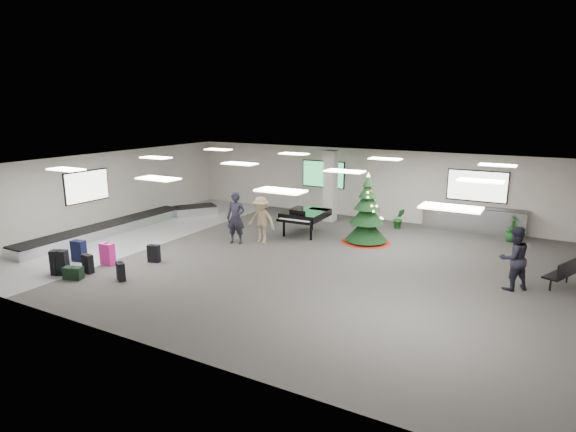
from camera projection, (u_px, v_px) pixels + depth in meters
The scene contains 20 objects.
ground at pixel (289, 257), 16.72m from camera, with size 18.00×18.00×0.00m, color #393633.
room_envelope at pixel (289, 187), 16.94m from camera, with size 18.02×14.02×3.21m.
baggage_carousel at pixel (127, 225), 20.34m from camera, with size 2.28×9.71×0.43m.
service_counter at pixel (473, 219), 19.85m from camera, with size 4.05×0.65×1.08m.
suitcase_0 at pixel (60, 263), 14.91m from camera, with size 0.58×0.46×0.81m.
suitcase_1 at pixel (88, 264), 15.12m from camera, with size 0.41×0.26×0.61m.
pink_suitcase at pixel (107, 254), 15.85m from camera, with size 0.48×0.29×0.75m.
suitcase_3 at pixel (154, 253), 16.14m from camera, with size 0.44×0.32×0.61m.
navy_suitcase at pixel (79, 251), 16.21m from camera, with size 0.50×0.34×0.74m.
suitcase_5 at pixel (56, 264), 15.00m from camera, with size 0.49×0.35×0.68m.
green_duffel at pixel (73, 273), 14.60m from camera, with size 0.63×0.45×0.40m.
suitcase_7 at pixel (121, 271), 14.47m from camera, with size 0.43×0.37×0.58m.
christmas_tree at pixel (367, 219), 18.32m from camera, with size 1.91×1.91×2.72m.
grand_piano at pixel (304, 215), 19.46m from camera, with size 1.60×2.02×1.13m.
bench at pixel (564, 272), 13.87m from camera, with size 0.95×1.39×0.84m.
traveler_a at pixel (236, 218), 18.17m from camera, with size 0.72×0.47×1.98m, color black.
traveler_b at pixel (261, 220), 18.29m from camera, with size 1.16×0.66×1.79m, color #937B5B.
traveler_bench at pixel (514, 258), 13.63m from camera, with size 0.90×0.70×1.85m, color black.
potted_plant_left at pixel (399, 219), 20.45m from camera, with size 0.49×0.39×0.89m, color #123916.
potted_plant_right at pixel (512, 230), 18.54m from camera, with size 0.51×0.51×0.91m, color #123916.
Camera 1 is at (7.79, -13.93, 5.19)m, focal length 30.00 mm.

